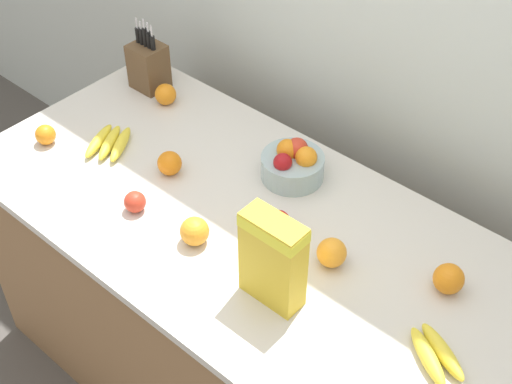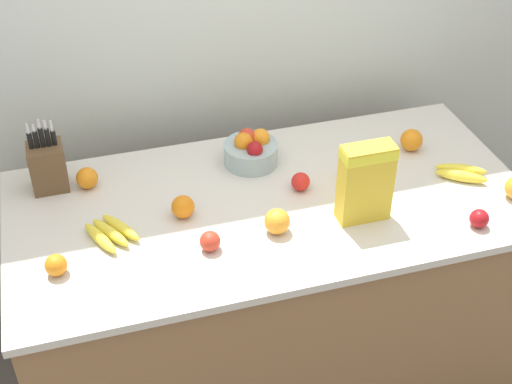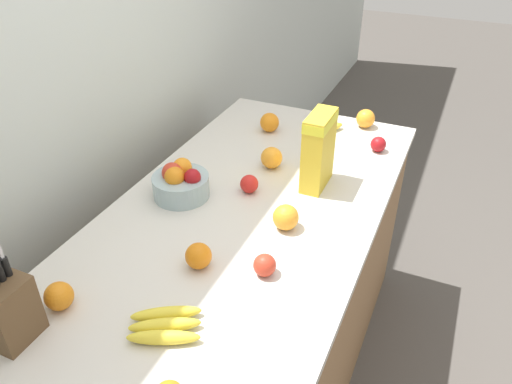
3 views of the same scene
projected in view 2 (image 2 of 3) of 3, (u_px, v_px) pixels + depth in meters
name	position (u px, v px, depth m)	size (l,w,h in m)	color
ground_plane	(268.00, 368.00, 3.06)	(14.00, 14.00, 0.00)	#514C47
wall_back	(222.00, 23.00, 2.79)	(9.00, 0.06, 2.60)	silver
counter	(269.00, 292.00, 2.79)	(1.84, 0.90, 0.91)	olive
knife_block	(48.00, 166.00, 2.53)	(0.12, 0.11, 0.28)	brown
cereal_box	(366.00, 180.00, 2.35)	(0.18, 0.08, 0.29)	gold
fruit_bowl	(250.00, 150.00, 2.68)	(0.20, 0.20, 0.13)	#99B2B7
banana_bunch_left	(110.00, 233.00, 2.35)	(0.19, 0.22, 0.04)	yellow
banana_bunch_right	(461.00, 173.00, 2.62)	(0.20, 0.17, 0.04)	yellow
apple_by_knife_block	(210.00, 241.00, 2.29)	(0.07, 0.07, 0.07)	red
apple_rightmost	(301.00, 182.00, 2.55)	(0.07, 0.07, 0.07)	red
apple_middle	(479.00, 219.00, 2.38)	(0.07, 0.07, 0.07)	#A31419
orange_near_bowl	(87.00, 178.00, 2.56)	(0.08, 0.08, 0.08)	orange
orange_front_left	(56.00, 265.00, 2.20)	(0.07, 0.07, 0.07)	orange
orange_back_center	(353.00, 171.00, 2.58)	(0.09, 0.09, 0.09)	orange
orange_mid_left	(411.00, 140.00, 2.75)	(0.09, 0.09, 0.09)	orange
orange_mid_right	(277.00, 221.00, 2.36)	(0.09, 0.09, 0.09)	orange
orange_front_right	(183.00, 206.00, 2.43)	(0.08, 0.08, 0.08)	orange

